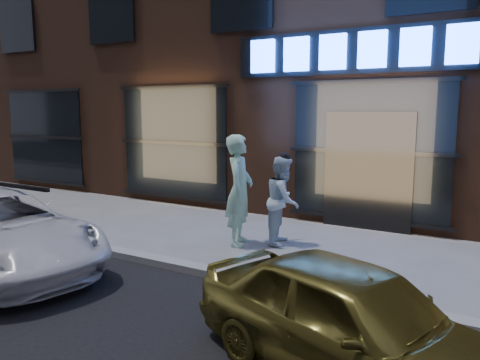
% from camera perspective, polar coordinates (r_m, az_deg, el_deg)
% --- Properties ---
extents(ground, '(90.00, 90.00, 0.00)m').
position_cam_1_polar(ground, '(6.54, 5.69, -13.45)').
color(ground, slate).
rests_on(ground, ground).
extents(curb, '(60.00, 0.25, 0.12)m').
position_cam_1_polar(curb, '(6.52, 5.70, -12.96)').
color(curb, gray).
rests_on(curb, ground).
extents(storefront_building, '(30.20, 8.28, 10.30)m').
position_cam_1_polar(storefront_building, '(14.00, 20.57, 19.23)').
color(storefront_building, '#54301E').
rests_on(storefront_building, ground).
extents(man_bowtie, '(0.67, 0.84, 2.01)m').
position_cam_1_polar(man_bowtie, '(8.43, -0.07, -1.26)').
color(man_bowtie, '#C2FFE4').
rests_on(man_bowtie, ground).
extents(man_cap, '(0.79, 0.92, 1.62)m').
position_cam_1_polar(man_cap, '(8.57, 5.28, -2.46)').
color(man_cap, white).
rests_on(man_cap, ground).
extents(gold_sedan, '(3.52, 2.30, 1.11)m').
position_cam_1_polar(gold_sedan, '(4.52, 13.57, -16.47)').
color(gold_sedan, olive).
rests_on(gold_sedan, ground).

